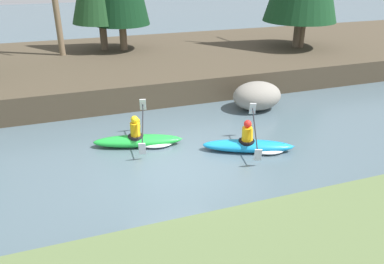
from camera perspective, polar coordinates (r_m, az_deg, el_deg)
ground_plane at (r=10.36m, az=-2.46°, el=-5.71°), size 90.00×90.00×0.00m
riverbank_far at (r=18.87m, az=-10.94°, el=9.87°), size 44.00×9.91×1.00m
kayaker_lead at (r=11.35m, az=9.10°, el=-1.98°), size 2.73×1.99×1.20m
kayaker_middle at (r=11.63m, az=-7.71°, el=-1.19°), size 2.78×2.05×1.20m
boulder_midstream at (r=14.48m, az=9.87°, el=5.46°), size 1.88×1.47×1.06m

